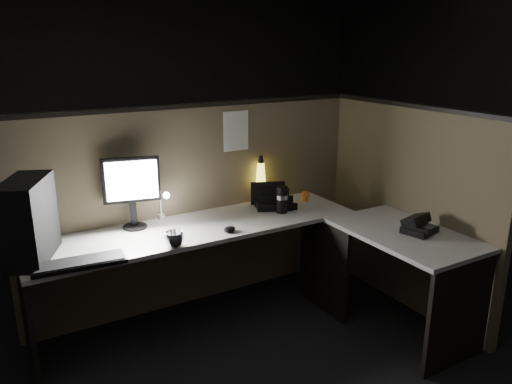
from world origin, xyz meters
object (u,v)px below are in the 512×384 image
monitor (132,186)px  lava_lamp (261,183)px  keyboard (79,263)px  desk_phone (418,226)px  pc_tower (29,220)px

monitor → lava_lamp: size_ratio=1.31×
keyboard → lava_lamp: (1.49, 0.49, 0.14)m
desk_phone → keyboard: bearing=150.4°
pc_tower → keyboard: (0.21, -0.23, -0.23)m
keyboard → monitor: bearing=49.2°
keyboard → lava_lamp: lava_lamp is taller
monitor → keyboard: bearing=-123.0°
pc_tower → keyboard: size_ratio=0.93×
monitor → desk_phone: monitor is taller
keyboard → desk_phone: 2.14m
lava_lamp → desk_phone: (0.56, -1.10, -0.11)m
pc_tower → monitor: (0.67, 0.21, 0.06)m
pc_tower → desk_phone: pc_tower is taller
pc_tower → lava_lamp: 1.73m
keyboard → lava_lamp: size_ratio=1.37×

